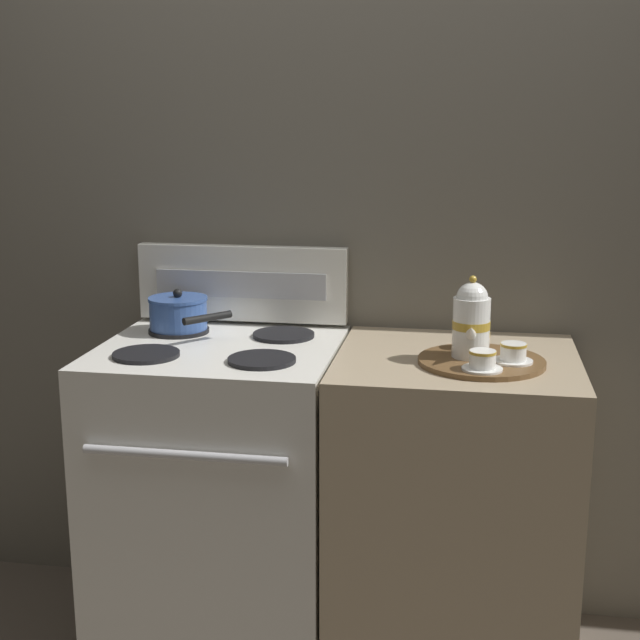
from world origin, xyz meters
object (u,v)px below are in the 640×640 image
stove (222,495)px  saucepan (179,313)px  teapot (471,320)px  serving_tray (481,361)px  teacup_left (482,360)px  teacup_right (513,353)px  creamer_jug (478,334)px

stove → saucepan: size_ratio=3.42×
saucepan → teapot: size_ratio=1.24×
teapot → serving_tray: bearing=-27.5°
teacup_left → teacup_right: bearing=47.7°
creamer_jug → teapot: bearing=-102.4°
stove → serving_tray: 0.89m
serving_tray → teapot: teapot is taller
teacup_left → saucepan: bearing=161.5°
saucepan → serving_tray: size_ratio=0.81×
teapot → teacup_right: (0.11, -0.03, -0.08)m
saucepan → teacup_right: 1.02m
teapot → creamer_jug: bearing=77.6°
stove → saucepan: (-0.16, 0.14, 0.53)m
teacup_left → teapot: bearing=104.6°
saucepan → teacup_left: size_ratio=2.62×
saucepan → creamer_jug: 0.90m
stove → teacup_right: 0.97m
stove → teacup_left: (0.75, -0.17, 0.50)m
stove → saucepan: 0.57m
serving_tray → creamer_jug: size_ratio=4.15×
stove → serving_tray: bearing=-4.6°
stove → teapot: bearing=-3.5°
teacup_left → teacup_right: same height
saucepan → teapot: 0.90m
teacup_right → teapot: bearing=163.5°
serving_tray → teapot: size_ratio=1.53×
serving_tray → teacup_left: (0.00, -0.11, 0.03)m
teapot → teacup_left: size_ratio=2.12×
teacup_right → creamer_jug: 0.16m
saucepan → creamer_jug: bearing=-5.6°
teacup_left → teacup_right: size_ratio=1.00×
teapot → stove: bearing=176.5°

